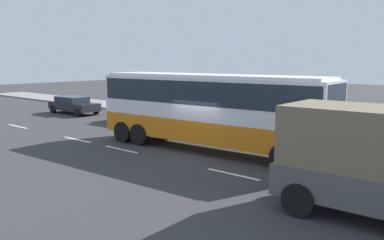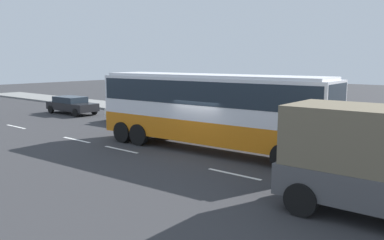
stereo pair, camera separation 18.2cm
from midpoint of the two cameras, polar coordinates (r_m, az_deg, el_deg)
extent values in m
plane|color=#333335|center=(18.90, 1.71, -4.69)|extent=(120.00, 120.00, 0.00)
cube|color=gray|center=(26.68, 14.11, -0.87)|extent=(80.00, 4.00, 0.15)
cube|color=white|center=(28.61, -24.07, -0.87)|extent=(2.40, 0.16, 0.01)
cube|color=white|center=(22.77, -16.44, -2.74)|extent=(2.40, 0.16, 0.01)
cube|color=white|center=(19.83, -10.38, -4.18)|extent=(2.40, 0.16, 0.01)
cube|color=white|center=(15.48, 5.69, -7.71)|extent=(2.40, 0.16, 0.01)
cube|color=orange|center=(19.13, 2.21, -1.26)|extent=(12.05, 3.05, 1.04)
cube|color=silver|center=(18.93, 2.24, 3.21)|extent=(12.05, 3.05, 1.96)
cube|color=#1E2833|center=(18.90, 2.24, 4.09)|extent=(11.81, 3.07, 1.08)
cube|color=#1E2833|center=(16.32, 19.62, 2.20)|extent=(0.24, 2.25, 1.57)
cube|color=silver|center=(18.86, 2.26, 6.36)|extent=(11.56, 2.88, 0.12)
cylinder|color=black|center=(18.24, 15.74, -3.72)|extent=(1.11, 0.36, 1.10)
cylinder|color=black|center=(16.13, 12.71, -5.21)|extent=(1.11, 0.36, 1.10)
cylinder|color=black|center=(22.28, -3.65, -1.22)|extent=(1.11, 0.36, 1.10)
cylinder|color=black|center=(20.58, -7.88, -2.10)|extent=(1.11, 0.36, 1.10)
cylinder|color=black|center=(23.06, -5.92, -0.91)|extent=(1.11, 0.36, 1.10)
cylinder|color=black|center=(21.43, -10.17, -1.73)|extent=(1.11, 0.36, 1.10)
cylinder|color=black|center=(13.84, 18.87, -8.08)|extent=(0.97, 0.31, 0.96)
cylinder|color=black|center=(11.71, 14.90, -10.96)|extent=(0.97, 0.31, 0.96)
cube|color=white|center=(27.99, -8.37, 0.86)|extent=(4.47, 1.83, 0.59)
cube|color=black|center=(28.08, -8.70, 2.06)|extent=(2.48, 1.65, 0.57)
cylinder|color=black|center=(27.51, -4.87, 0.16)|extent=(0.64, 0.22, 0.64)
cylinder|color=black|center=(26.35, -7.32, -0.25)|extent=(0.64, 0.22, 0.64)
cylinder|color=black|center=(29.73, -9.27, 0.71)|extent=(0.64, 0.22, 0.64)
cylinder|color=black|center=(28.66, -11.70, 0.35)|extent=(0.64, 0.22, 0.64)
cube|color=black|center=(33.69, -16.95, 1.90)|extent=(4.75, 1.86, 0.62)
cube|color=#1E2833|center=(33.83, -17.21, 2.84)|extent=(2.62, 1.69, 0.46)
cylinder|color=black|center=(32.83, -14.00, 1.31)|extent=(0.64, 0.21, 0.64)
cylinder|color=black|center=(31.84, -16.49, 0.99)|extent=(0.64, 0.21, 0.64)
cylinder|color=black|center=(35.62, -17.32, 1.73)|extent=(0.64, 0.21, 0.64)
cylinder|color=black|center=(34.71, -19.69, 1.44)|extent=(0.64, 0.21, 0.64)
cylinder|color=black|center=(25.13, 17.61, -0.44)|extent=(0.14, 0.14, 0.84)
cylinder|color=black|center=(25.04, 17.31, -0.45)|extent=(0.14, 0.14, 0.84)
cylinder|color=beige|center=(24.99, 17.54, 1.22)|extent=(0.32, 0.32, 0.63)
sphere|color=brown|center=(24.94, 17.58, 2.20)|extent=(0.23, 0.23, 0.23)
cylinder|color=#38334C|center=(25.85, 15.52, -0.18)|extent=(0.14, 0.14, 0.78)
cylinder|color=#38334C|center=(25.79, 15.85, -0.21)|extent=(0.14, 0.14, 0.78)
cylinder|color=#B2333F|center=(25.73, 15.75, 1.30)|extent=(0.32, 0.32, 0.58)
sphere|color=brown|center=(25.69, 15.78, 2.17)|extent=(0.21, 0.21, 0.21)
camera|label=1|loc=(0.09, 89.73, 0.04)|focal=37.23mm
camera|label=2|loc=(0.09, -90.27, -0.04)|focal=37.23mm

